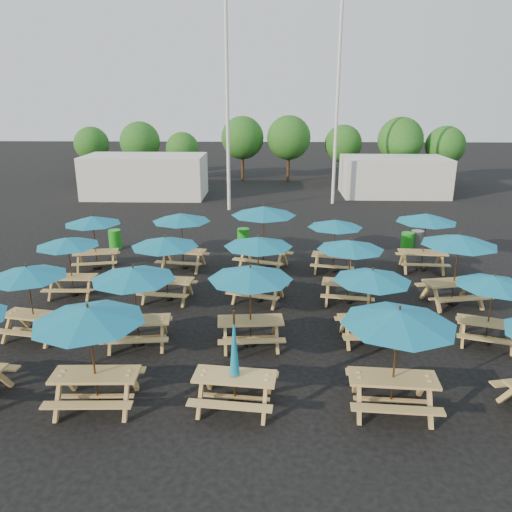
{
  "coord_description": "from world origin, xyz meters",
  "views": [
    {
      "loc": [
        0.5,
        -15.67,
        6.67
      ],
      "look_at": [
        0.0,
        1.5,
        1.1
      ],
      "focal_mm": 35.0,
      "sensor_mm": 36.0,
      "label": 1
    }
  ],
  "objects_px": {
    "picnic_unit_11": "(264,214)",
    "picnic_unit_17": "(494,284)",
    "picnic_unit_7": "(181,220)",
    "picnic_unit_6": "(165,245)",
    "picnic_unit_2": "(68,244)",
    "picnic_unit_19": "(426,220)",
    "picnic_unit_10": "(258,245)",
    "picnic_unit_18": "(459,243)",
    "waste_bin_1": "(243,238)",
    "waste_bin_3": "(417,240)",
    "picnic_unit_4": "(89,319)",
    "picnic_unit_9": "(250,277)",
    "picnic_unit_1": "(27,275)",
    "picnic_unit_12": "(399,322)",
    "picnic_unit_13": "(372,279)",
    "picnic_unit_15": "(335,226)",
    "waste_bin_2": "(407,242)",
    "picnic_unit_3": "(93,222)",
    "picnic_unit_8": "(235,368)",
    "picnic_unit_5": "(134,277)",
    "waste_bin_0": "(115,239)",
    "picnic_unit_14": "(351,248)"
  },
  "relations": [
    {
      "from": "picnic_unit_8",
      "to": "picnic_unit_18",
      "type": "bearing_deg",
      "value": 46.98
    },
    {
      "from": "picnic_unit_14",
      "to": "picnic_unit_5",
      "type": "bearing_deg",
      "value": -143.47
    },
    {
      "from": "picnic_unit_19",
      "to": "picnic_unit_12",
      "type": "bearing_deg",
      "value": -105.76
    },
    {
      "from": "waste_bin_1",
      "to": "picnic_unit_7",
      "type": "bearing_deg",
      "value": -127.35
    },
    {
      "from": "picnic_unit_7",
      "to": "picnic_unit_6",
      "type": "bearing_deg",
      "value": -80.84
    },
    {
      "from": "picnic_unit_7",
      "to": "waste_bin_3",
      "type": "relative_size",
      "value": 2.97
    },
    {
      "from": "picnic_unit_4",
      "to": "picnic_unit_17",
      "type": "distance_m",
      "value": 10.43
    },
    {
      "from": "waste_bin_0",
      "to": "picnic_unit_2",
      "type": "bearing_deg",
      "value": -88.29
    },
    {
      "from": "picnic_unit_5",
      "to": "picnic_unit_12",
      "type": "distance_m",
      "value": 6.98
    },
    {
      "from": "picnic_unit_2",
      "to": "picnic_unit_5",
      "type": "distance_m",
      "value": 4.73
    },
    {
      "from": "picnic_unit_10",
      "to": "picnic_unit_13",
      "type": "distance_m",
      "value": 4.25
    },
    {
      "from": "picnic_unit_2",
      "to": "waste_bin_1",
      "type": "xyz_separation_m",
      "value": [
        5.62,
        5.9,
        -1.41
      ]
    },
    {
      "from": "picnic_unit_14",
      "to": "picnic_unit_18",
      "type": "bearing_deg",
      "value": 9.15
    },
    {
      "from": "picnic_unit_2",
      "to": "picnic_unit_12",
      "type": "height_order",
      "value": "picnic_unit_12"
    },
    {
      "from": "picnic_unit_4",
      "to": "picnic_unit_7",
      "type": "distance_m",
      "value": 9.33
    },
    {
      "from": "picnic_unit_3",
      "to": "waste_bin_3",
      "type": "distance_m",
      "value": 13.93
    },
    {
      "from": "picnic_unit_11",
      "to": "picnic_unit_13",
      "type": "height_order",
      "value": "picnic_unit_11"
    },
    {
      "from": "picnic_unit_17",
      "to": "waste_bin_1",
      "type": "bearing_deg",
      "value": 146.79
    },
    {
      "from": "picnic_unit_4",
      "to": "picnic_unit_13",
      "type": "bearing_deg",
      "value": 24.06
    },
    {
      "from": "picnic_unit_7",
      "to": "picnic_unit_14",
      "type": "xyz_separation_m",
      "value": [
        6.1,
        -3.29,
        -0.08
      ]
    },
    {
      "from": "picnic_unit_8",
      "to": "picnic_unit_10",
      "type": "xyz_separation_m",
      "value": [
        0.37,
        6.02,
        1.03
      ]
    },
    {
      "from": "picnic_unit_9",
      "to": "picnic_unit_13",
      "type": "relative_size",
      "value": 1.1
    },
    {
      "from": "picnic_unit_13",
      "to": "picnic_unit_17",
      "type": "height_order",
      "value": "picnic_unit_13"
    },
    {
      "from": "picnic_unit_10",
      "to": "picnic_unit_17",
      "type": "relative_size",
      "value": 1.1
    },
    {
      "from": "picnic_unit_11",
      "to": "picnic_unit_17",
      "type": "xyz_separation_m",
      "value": [
        6.33,
        -6.27,
        -0.45
      ]
    },
    {
      "from": "waste_bin_1",
      "to": "waste_bin_2",
      "type": "height_order",
      "value": "same"
    },
    {
      "from": "picnic_unit_2",
      "to": "picnic_unit_19",
      "type": "distance_m",
      "value": 13.21
    },
    {
      "from": "picnic_unit_19",
      "to": "picnic_unit_1",
      "type": "bearing_deg",
      "value": -150.5
    },
    {
      "from": "picnic_unit_6",
      "to": "picnic_unit_17",
      "type": "distance_m",
      "value": 9.97
    },
    {
      "from": "picnic_unit_3",
      "to": "picnic_unit_12",
      "type": "bearing_deg",
      "value": -54.91
    },
    {
      "from": "picnic_unit_3",
      "to": "picnic_unit_17",
      "type": "distance_m",
      "value": 14.31
    },
    {
      "from": "picnic_unit_15",
      "to": "waste_bin_2",
      "type": "bearing_deg",
      "value": 48.54
    },
    {
      "from": "picnic_unit_15",
      "to": "picnic_unit_18",
      "type": "distance_m",
      "value": 4.75
    },
    {
      "from": "picnic_unit_12",
      "to": "waste_bin_1",
      "type": "height_order",
      "value": "picnic_unit_12"
    },
    {
      "from": "picnic_unit_17",
      "to": "waste_bin_0",
      "type": "distance_m",
      "value": 15.75
    },
    {
      "from": "picnic_unit_6",
      "to": "picnic_unit_17",
      "type": "xyz_separation_m",
      "value": [
        9.55,
        -2.88,
        -0.18
      ]
    },
    {
      "from": "waste_bin_1",
      "to": "waste_bin_3",
      "type": "relative_size",
      "value": 1.0
    },
    {
      "from": "picnic_unit_1",
      "to": "picnic_unit_17",
      "type": "xyz_separation_m",
      "value": [
        12.8,
        -0.03,
        -0.11
      ]
    },
    {
      "from": "picnic_unit_19",
      "to": "waste_bin_3",
      "type": "height_order",
      "value": "picnic_unit_19"
    },
    {
      "from": "picnic_unit_10",
      "to": "picnic_unit_12",
      "type": "height_order",
      "value": "picnic_unit_12"
    },
    {
      "from": "picnic_unit_10",
      "to": "picnic_unit_18",
      "type": "height_order",
      "value": "picnic_unit_18"
    },
    {
      "from": "picnic_unit_10",
      "to": "waste_bin_0",
      "type": "bearing_deg",
      "value": 155.77
    },
    {
      "from": "picnic_unit_17",
      "to": "waste_bin_2",
      "type": "bearing_deg",
      "value": 107.97
    },
    {
      "from": "picnic_unit_12",
      "to": "picnic_unit_2",
      "type": "bearing_deg",
      "value": 150.25
    },
    {
      "from": "picnic_unit_4",
      "to": "picnic_unit_9",
      "type": "height_order",
      "value": "picnic_unit_4"
    },
    {
      "from": "picnic_unit_2",
      "to": "picnic_unit_11",
      "type": "distance_m",
      "value": 7.28
    },
    {
      "from": "picnic_unit_4",
      "to": "picnic_unit_8",
      "type": "distance_m",
      "value": 3.3
    },
    {
      "from": "waste_bin_3",
      "to": "waste_bin_2",
      "type": "bearing_deg",
      "value": -147.26
    },
    {
      "from": "picnic_unit_6",
      "to": "waste_bin_3",
      "type": "relative_size",
      "value": 2.81
    },
    {
      "from": "picnic_unit_13",
      "to": "picnic_unit_15",
      "type": "height_order",
      "value": "picnic_unit_13"
    }
  ]
}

